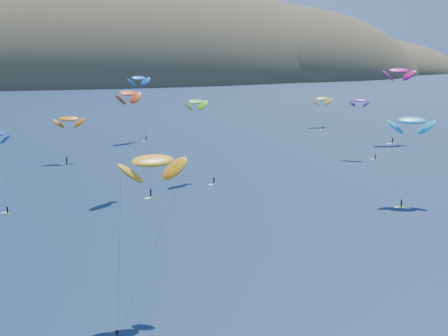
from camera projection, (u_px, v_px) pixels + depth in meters
island at (122, 88)px, 600.72m from camera, size 730.00×300.00×210.00m
kitesurfer_1 at (69, 119)px, 183.82m from camera, size 8.98×6.84×15.16m
kitesurfer_2 at (153, 161)px, 82.37m from camera, size 12.28×13.40×22.69m
kitesurfer_3 at (196, 102)px, 159.65m from camera, size 8.22×12.16×22.19m
kitesurfer_4 at (139, 78)px, 221.50m from camera, size 10.44×9.28×24.79m
kitesurfer_5 at (411, 121)px, 138.22m from camera, size 11.12×9.99×20.86m
kitesurfer_6 at (359, 100)px, 190.34m from camera, size 6.99×10.35×19.20m
kitesurfer_8 at (399, 71)px, 217.83m from camera, size 11.98×8.32×28.17m
kitesurfer_9 at (128, 93)px, 142.66m from camera, size 8.76×9.93×25.99m
kitesurfer_11 at (322, 99)px, 257.73m from camera, size 9.20×12.53×13.96m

